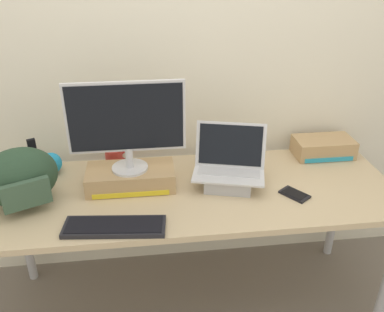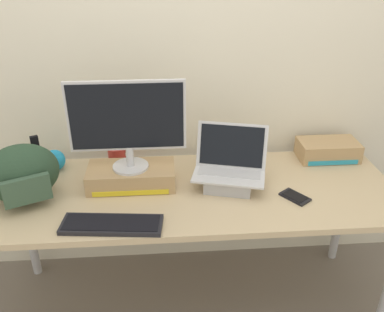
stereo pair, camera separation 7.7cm
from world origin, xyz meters
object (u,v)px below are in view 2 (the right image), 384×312
(coffee_mug, at_px, (117,155))
(plush_toy, at_px, (55,160))
(cell_phone, at_px, (295,197))
(messenger_backpack, at_px, (22,174))
(desktop_monitor, at_px, (127,122))
(toner_box_cyan, at_px, (328,150))
(external_keyboard, at_px, (112,224))
(open_laptop, at_px, (229,174))
(toner_box_yellow, at_px, (131,176))

(coffee_mug, relative_size, plush_toy, 1.22)
(cell_phone, bearing_deg, messenger_backpack, 139.72)
(messenger_backpack, bearing_deg, desktop_monitor, -13.77)
(desktop_monitor, height_order, coffee_mug, desktop_monitor)
(desktop_monitor, xyz_separation_m, toner_box_cyan, (1.06, 0.20, -0.28))
(external_keyboard, bearing_deg, open_laptop, 34.58)
(external_keyboard, bearing_deg, coffee_mug, 98.25)
(external_keyboard, xyz_separation_m, plush_toy, (-0.34, 0.52, 0.04))
(toner_box_cyan, bearing_deg, external_keyboard, -154.47)
(toner_box_yellow, bearing_deg, toner_box_cyan, 10.88)
(open_laptop, xyz_separation_m, cell_phone, (0.29, -0.14, -0.06))
(desktop_monitor, relative_size, external_keyboard, 1.24)
(toner_box_yellow, distance_m, cell_phone, 0.79)
(toner_box_yellow, xyz_separation_m, external_keyboard, (-0.07, -0.33, -0.04))
(open_laptop, height_order, cell_phone, open_laptop)
(open_laptop, relative_size, coffee_mug, 2.89)
(coffee_mug, bearing_deg, cell_phone, -25.53)
(coffee_mug, distance_m, cell_phone, 0.95)
(desktop_monitor, bearing_deg, messenger_backpack, -169.37)
(external_keyboard, distance_m, plush_toy, 0.62)
(coffee_mug, bearing_deg, plush_toy, -171.66)
(cell_phone, height_order, plush_toy, plush_toy)
(desktop_monitor, distance_m, cell_phone, 0.85)
(cell_phone, bearing_deg, toner_box_yellow, 130.61)
(messenger_backpack, bearing_deg, coffee_mug, 14.88)
(open_laptop, height_order, coffee_mug, open_laptop)
(messenger_backpack, xyz_separation_m, toner_box_cyan, (1.54, 0.30, -0.09))
(external_keyboard, distance_m, messenger_backpack, 0.50)
(messenger_backpack, relative_size, cell_phone, 2.54)
(toner_box_yellow, distance_m, external_keyboard, 0.34)
(external_keyboard, bearing_deg, desktop_monitor, 84.81)
(desktop_monitor, xyz_separation_m, coffee_mug, (-0.09, 0.23, -0.29))
(toner_box_cyan, bearing_deg, coffee_mug, 178.68)
(toner_box_yellow, relative_size, desktop_monitor, 0.78)
(messenger_backpack, xyz_separation_m, cell_phone, (1.25, -0.09, -0.13))
(desktop_monitor, xyz_separation_m, external_keyboard, (-0.07, -0.33, -0.32))
(open_laptop, xyz_separation_m, toner_box_cyan, (0.59, 0.24, -0.01))
(cell_phone, bearing_deg, open_laptop, 118.15)
(coffee_mug, height_order, plush_toy, plush_toy)
(toner_box_yellow, distance_m, coffee_mug, 0.25)
(desktop_monitor, height_order, plush_toy, desktop_monitor)
(messenger_backpack, bearing_deg, cell_phone, -28.35)
(plush_toy, height_order, toner_box_cyan, plush_toy)
(toner_box_yellow, relative_size, messenger_backpack, 1.08)
(plush_toy, bearing_deg, toner_box_yellow, -24.26)
(desktop_monitor, relative_size, open_laptop, 1.39)
(open_laptop, distance_m, plush_toy, 0.91)
(coffee_mug, xyz_separation_m, toner_box_cyan, (1.15, -0.03, 0.00))
(desktop_monitor, xyz_separation_m, open_laptop, (0.48, -0.04, -0.27))
(open_laptop, distance_m, external_keyboard, 0.62)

